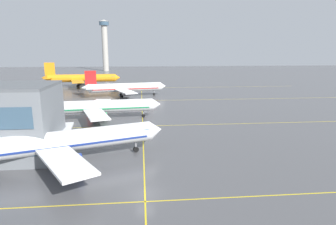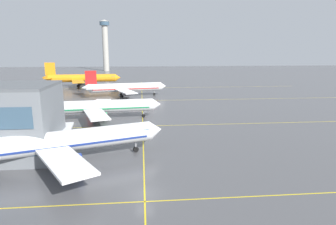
{
  "view_description": "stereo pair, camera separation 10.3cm",
  "coord_description": "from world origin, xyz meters",
  "px_view_note": "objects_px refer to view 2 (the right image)",
  "views": [
    {
      "loc": [
        -0.23,
        -35.29,
        18.95
      ],
      "look_at": [
        5.37,
        23.78,
        5.88
      ],
      "focal_mm": 30.61,
      "sensor_mm": 36.0,
      "label": 1
    },
    {
      "loc": [
        -0.13,
        -35.3,
        18.95
      ],
      "look_at": [
        5.37,
        23.78,
        5.88
      ],
      "focal_mm": 30.61,
      "sensor_mm": 36.0,
      "label": 2
    }
  ],
  "objects_px": {
    "airliner_front_gate": "(63,142)",
    "airliner_far_left_stand": "(81,78)",
    "control_tower": "(105,42)",
    "airliner_third_row": "(125,88)",
    "airliner_second_row": "(99,107)"
  },
  "relations": [
    {
      "from": "airliner_second_row",
      "to": "airliner_far_left_stand",
      "type": "height_order",
      "value": "airliner_far_left_stand"
    },
    {
      "from": "airliner_second_row",
      "to": "airliner_third_row",
      "type": "relative_size",
      "value": 0.98
    },
    {
      "from": "airliner_second_row",
      "to": "airliner_far_left_stand",
      "type": "relative_size",
      "value": 0.85
    },
    {
      "from": "airliner_front_gate",
      "to": "airliner_second_row",
      "type": "height_order",
      "value": "airliner_front_gate"
    },
    {
      "from": "airliner_second_row",
      "to": "airliner_far_left_stand",
      "type": "bearing_deg",
      "value": 104.57
    },
    {
      "from": "airliner_front_gate",
      "to": "airliner_second_row",
      "type": "bearing_deg",
      "value": 86.94
    },
    {
      "from": "airliner_front_gate",
      "to": "airliner_far_left_stand",
      "type": "distance_m",
      "value": 107.75
    },
    {
      "from": "airliner_front_gate",
      "to": "airliner_far_left_stand",
      "type": "xyz_separation_m",
      "value": [
        -17.86,
        106.26,
        0.45
      ]
    },
    {
      "from": "control_tower",
      "to": "airliner_second_row",
      "type": "bearing_deg",
      "value": -84.02
    },
    {
      "from": "control_tower",
      "to": "airliner_far_left_stand",
      "type": "bearing_deg",
      "value": -89.88
    },
    {
      "from": "airliner_front_gate",
      "to": "control_tower",
      "type": "distance_m",
      "value": 221.57
    },
    {
      "from": "airliner_front_gate",
      "to": "airliner_third_row",
      "type": "bearing_deg",
      "value": 84.74
    },
    {
      "from": "airliner_front_gate",
      "to": "airliner_second_row",
      "type": "relative_size",
      "value": 1.02
    },
    {
      "from": "control_tower",
      "to": "airliner_third_row",
      "type": "bearing_deg",
      "value": -80.62
    },
    {
      "from": "airliner_second_row",
      "to": "airliner_third_row",
      "type": "distance_m",
      "value": 39.92
    }
  ]
}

